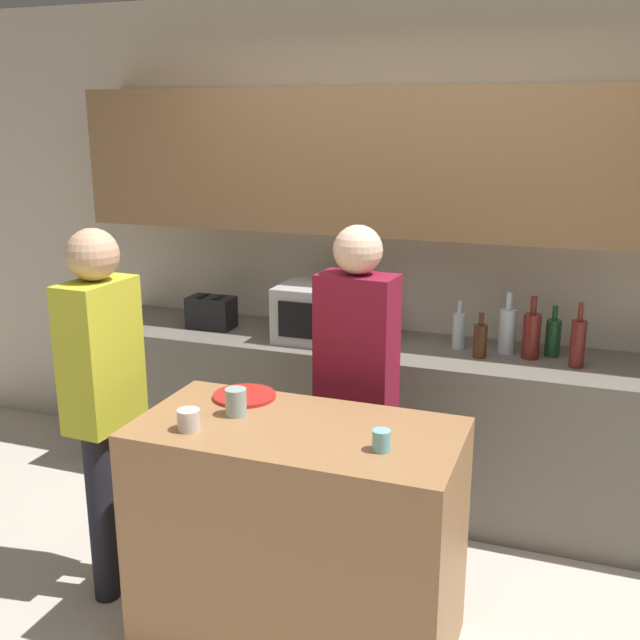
{
  "coord_description": "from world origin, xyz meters",
  "views": [
    {
      "loc": [
        0.88,
        -2.3,
        2.05
      ],
      "look_at": [
        -0.09,
        0.36,
        1.28
      ],
      "focal_mm": 42.0,
      "sensor_mm": 36.0,
      "label": 1
    }
  ],
  "objects_px": {
    "cup_1": "(236,402)",
    "person_center": "(103,385)",
    "person_left": "(356,373)",
    "bottle_0": "(459,330)",
    "microwave": "(328,313)",
    "cup_2": "(189,420)",
    "plate_on_island": "(244,396)",
    "bottle_3": "(531,335)",
    "toaster": "(211,312)",
    "bottle_5": "(578,342)",
    "bottle_1": "(480,340)",
    "cup_0": "(381,440)",
    "bottle_2": "(507,330)",
    "bottle_4": "(553,337)"
  },
  "relations": [
    {
      "from": "plate_on_island",
      "to": "bottle_0",
      "type": "bearing_deg",
      "value": 59.18
    },
    {
      "from": "bottle_1",
      "to": "plate_on_island",
      "type": "xyz_separation_m",
      "value": [
        -0.81,
        -1.03,
        -0.03
      ]
    },
    {
      "from": "bottle_0",
      "to": "bottle_1",
      "type": "bearing_deg",
      "value": -41.65
    },
    {
      "from": "toaster",
      "to": "bottle_0",
      "type": "relative_size",
      "value": 1.01
    },
    {
      "from": "cup_1",
      "to": "person_center",
      "type": "distance_m",
      "value": 0.63
    },
    {
      "from": "cup_0",
      "to": "person_center",
      "type": "xyz_separation_m",
      "value": [
        -1.25,
        0.14,
        -0.0
      ]
    },
    {
      "from": "bottle_1",
      "to": "bottle_4",
      "type": "xyz_separation_m",
      "value": [
        0.34,
        0.15,
        0.01
      ]
    },
    {
      "from": "microwave",
      "to": "bottle_3",
      "type": "height_order",
      "value": "bottle_3"
    },
    {
      "from": "bottle_3",
      "to": "cup_2",
      "type": "relative_size",
      "value": 3.72
    },
    {
      "from": "bottle_0",
      "to": "person_left",
      "type": "distance_m",
      "value": 0.84
    },
    {
      "from": "bottle_3",
      "to": "bottle_4",
      "type": "distance_m",
      "value": 0.13
    },
    {
      "from": "person_left",
      "to": "person_center",
      "type": "relative_size",
      "value": 0.99
    },
    {
      "from": "microwave",
      "to": "bottle_3",
      "type": "distance_m",
      "value": 1.06
    },
    {
      "from": "toaster",
      "to": "bottle_0",
      "type": "xyz_separation_m",
      "value": [
        1.4,
        0.09,
        0.01
      ]
    },
    {
      "from": "microwave",
      "to": "cup_2",
      "type": "xyz_separation_m",
      "value": [
        -0.04,
        -1.43,
        -0.06
      ]
    },
    {
      "from": "microwave",
      "to": "bottle_4",
      "type": "relative_size",
      "value": 1.99
    },
    {
      "from": "person_center",
      "to": "toaster",
      "type": "bearing_deg",
      "value": -170.52
    },
    {
      "from": "bottle_0",
      "to": "bottle_4",
      "type": "height_order",
      "value": "bottle_4"
    },
    {
      "from": "bottle_0",
      "to": "toaster",
      "type": "bearing_deg",
      "value": -176.43
    },
    {
      "from": "bottle_5",
      "to": "cup_2",
      "type": "distance_m",
      "value": 1.94
    },
    {
      "from": "cup_2",
      "to": "toaster",
      "type": "bearing_deg",
      "value": 115.04
    },
    {
      "from": "cup_0",
      "to": "person_left",
      "type": "height_order",
      "value": "person_left"
    },
    {
      "from": "bottle_2",
      "to": "plate_on_island",
      "type": "bearing_deg",
      "value": -128.75
    },
    {
      "from": "bottle_2",
      "to": "cup_1",
      "type": "height_order",
      "value": "bottle_2"
    },
    {
      "from": "bottle_4",
      "to": "person_center",
      "type": "xyz_separation_m",
      "value": [
        -1.73,
        -1.34,
        -0.02
      ]
    },
    {
      "from": "bottle_5",
      "to": "person_left",
      "type": "height_order",
      "value": "person_left"
    },
    {
      "from": "bottle_3",
      "to": "plate_on_island",
      "type": "bearing_deg",
      "value": -133.61
    },
    {
      "from": "bottle_5",
      "to": "person_center",
      "type": "distance_m",
      "value": 2.21
    },
    {
      "from": "bottle_2",
      "to": "plate_on_island",
      "type": "xyz_separation_m",
      "value": [
        -0.93,
        -1.16,
        -0.06
      ]
    },
    {
      "from": "bottle_1",
      "to": "bottle_2",
      "type": "height_order",
      "value": "bottle_2"
    },
    {
      "from": "bottle_2",
      "to": "bottle_3",
      "type": "xyz_separation_m",
      "value": [
        0.12,
        -0.05,
        0.0
      ]
    },
    {
      "from": "bottle_0",
      "to": "person_center",
      "type": "distance_m",
      "value": 1.82
    },
    {
      "from": "cup_0",
      "to": "bottle_4",
      "type": "bearing_deg",
      "value": 71.85
    },
    {
      "from": "bottle_2",
      "to": "cup_1",
      "type": "distance_m",
      "value": 1.6
    },
    {
      "from": "bottle_2",
      "to": "cup_0",
      "type": "relative_size",
      "value": 4.14
    },
    {
      "from": "bottle_2",
      "to": "bottle_1",
      "type": "bearing_deg",
      "value": -133.1
    },
    {
      "from": "bottle_3",
      "to": "cup_1",
      "type": "relative_size",
      "value": 2.95
    },
    {
      "from": "bottle_2",
      "to": "person_center",
      "type": "distance_m",
      "value": 2.0
    },
    {
      "from": "bottle_5",
      "to": "microwave",
      "type": "bearing_deg",
      "value": 179.27
    },
    {
      "from": "bottle_4",
      "to": "plate_on_island",
      "type": "height_order",
      "value": "bottle_4"
    },
    {
      "from": "person_left",
      "to": "person_center",
      "type": "bearing_deg",
      "value": 34.37
    },
    {
      "from": "toaster",
      "to": "person_center",
      "type": "height_order",
      "value": "person_center"
    },
    {
      "from": "bottle_1",
      "to": "cup_0",
      "type": "distance_m",
      "value": 1.34
    },
    {
      "from": "toaster",
      "to": "bottle_5",
      "type": "relative_size",
      "value": 0.81
    },
    {
      "from": "cup_1",
      "to": "cup_2",
      "type": "distance_m",
      "value": 0.22
    },
    {
      "from": "bottle_4",
      "to": "cup_0",
      "type": "relative_size",
      "value": 3.41
    },
    {
      "from": "bottle_1",
      "to": "person_left",
      "type": "distance_m",
      "value": 0.8
    },
    {
      "from": "plate_on_island",
      "to": "person_left",
      "type": "height_order",
      "value": "person_left"
    },
    {
      "from": "bottle_0",
      "to": "person_center",
      "type": "relative_size",
      "value": 0.16
    },
    {
      "from": "cup_1",
      "to": "person_left",
      "type": "relative_size",
      "value": 0.07
    }
  ]
}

